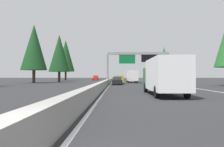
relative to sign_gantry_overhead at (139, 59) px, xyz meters
The scene contains 18 objects.
ground_plane 20.13m from the sign_gantry_overhead, 18.05° to the left, with size 320.00×320.00×0.00m, color #262628.
median_barrier 39.31m from the sign_gantry_overhead, ahead, with size 180.00×0.56×0.90m, color gray.
shoulder_stripe_right 29.49m from the sign_gantry_overhead, 10.88° to the right, with size 160.00×0.16×0.01m, color silver.
shoulder_stripe_median 29.54m from the sign_gantry_overhead, 11.47° to the left, with size 160.00×0.16×0.01m, color silver.
sign_gantry_overhead is the anchor object (origin of this frame).
box_truck_near_right 26.41m from the sign_gantry_overhead, behind, with size 8.50×2.40×2.95m.
pickup_mid_center 7.67m from the sign_gantry_overhead, 150.84° to the right, with size 5.60×2.00×1.86m.
sedan_near_center 16.87m from the sign_gantry_overhead, 15.90° to the left, with size 4.40×1.80×1.47m.
bus_far_left 52.81m from the sign_gantry_overhead, ahead, with size 11.50×2.55×3.10m.
sedan_mid_right 74.38m from the sign_gantry_overhead, ahead, with size 4.40×1.80×1.47m.
minivan_distant_a 6.73m from the sign_gantry_overhead, 49.24° to the left, with size 5.00×1.95×1.69m.
sedan_mid_left 7.41m from the sign_gantry_overhead, 132.13° to the left, with size 4.40×1.80×1.47m.
box_truck_far_right 11.23m from the sign_gantry_overhead, ahead, with size 8.50×2.40×2.95m.
oncoming_near 45.80m from the sign_gantry_overhead, 16.19° to the left, with size 5.60×2.00×1.86m.
conifer_right_mid 31.16m from the sign_gantry_overhead, 21.18° to the right, with size 4.92×4.92×11.19m.
conifer_left_near 24.94m from the sign_gantry_overhead, 73.87° to the left, with size 6.01×6.01×13.66m.
conifer_left_mid 24.31m from the sign_gantry_overhead, 54.46° to the left, with size 5.54×5.54×12.59m.
conifer_left_far 48.17m from the sign_gantry_overhead, 30.28° to the left, with size 6.87×6.87×15.62m.
Camera 1 is at (-3.04, -1.40, 1.55)m, focal length 35.67 mm.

